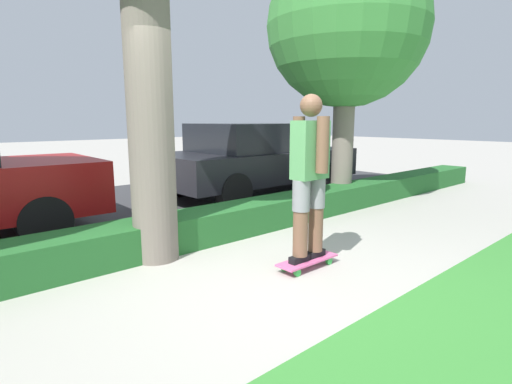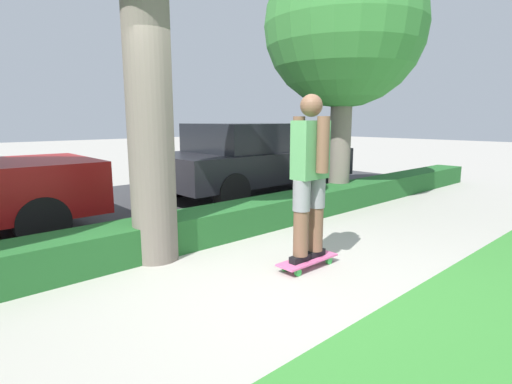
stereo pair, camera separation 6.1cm
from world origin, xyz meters
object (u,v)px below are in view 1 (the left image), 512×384
Objects in this scene: skateboard at (307,261)px; parked_car_middle at (256,158)px; tree_far at (347,28)px; skater_person at (310,174)px.

skateboard is 4.44m from parked_car_middle.
tree_far is 3.06m from parked_car_middle.
skater_person is 4.14m from tree_far.
skater_person is 0.37× the size of tree_far.
skateboard is 0.16× the size of tree_far.
parked_car_middle is (2.46, 3.62, -0.24)m from skater_person.
skateboard is at bearing 90.00° from skater_person.
skateboard is at bearing -124.55° from parked_car_middle.
skater_person is at bearing -124.55° from parked_car_middle.
skater_person reaches higher than parked_car_middle.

